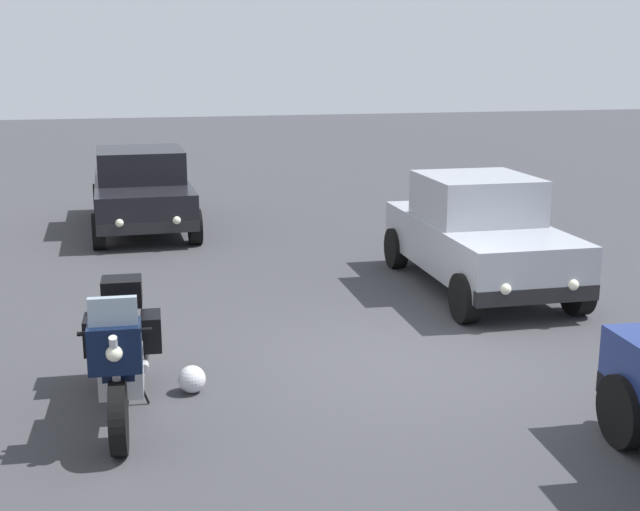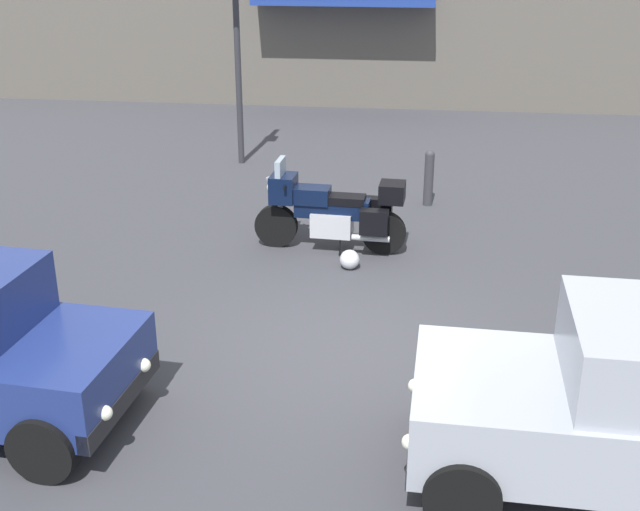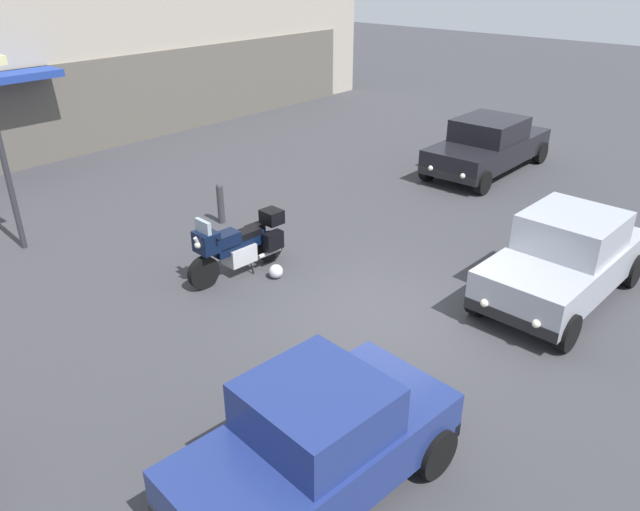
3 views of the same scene
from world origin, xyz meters
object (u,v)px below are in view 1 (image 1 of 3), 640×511
Objects in this scene: helmet at (192,379)px; car_sedan_far at (141,188)px; motorcycle at (121,350)px; car_wagon_end at (478,234)px.

car_sedan_far reaches higher than helmet.
motorcycle is 0.49× the size of car_sedan_far.
car_wagon_end reaches higher than car_sedan_far.
helmet is 8.67m from car_sedan_far.
helmet is at bearing 118.55° from motorcycle.
motorcycle is 0.58× the size of car_wagon_end.
car_sedan_far is at bearing -139.93° from car_wagon_end.
car_sedan_far is at bearing 0.48° from helmet.
car_sedan_far reaches higher than motorcycle.
helmet is 0.07× the size of car_wagon_end.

